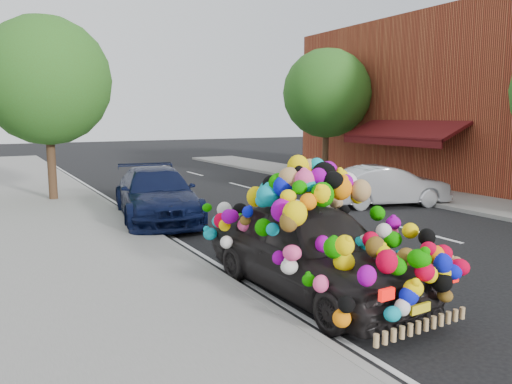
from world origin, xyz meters
TOP-DOWN VIEW (x-y plane):
  - ground at (0.00, 0.00)m, footprint 100.00×100.00m
  - sidewalk at (-4.30, 0.00)m, footprint 4.00×60.00m
  - kerb at (-2.35, 0.00)m, footprint 0.15×60.00m
  - footpath_far at (8.20, 3.00)m, footprint 3.00×40.00m
  - lane_markings at (3.60, 0.00)m, footprint 6.00×50.00m
  - tree_near_sidewalk at (-3.80, 9.50)m, footprint 4.20×4.20m
  - tree_far_b at (8.00, 10.00)m, footprint 4.00×4.00m
  - plush_art_car at (-1.30, -1.91)m, footprint 2.32×4.71m
  - navy_sedan at (-1.65, 5.05)m, footprint 2.82×5.23m
  - silver_hatchback at (5.55, 3.48)m, footprint 4.19×2.43m

SIDE VIEW (x-z plane):
  - ground at x=0.00m, z-range 0.00..0.00m
  - lane_markings at x=3.60m, z-range 0.00..0.01m
  - sidewalk at x=-4.30m, z-range 0.00..0.12m
  - footpath_far at x=8.20m, z-range 0.00..0.12m
  - kerb at x=-2.35m, z-range 0.00..0.13m
  - silver_hatchback at x=5.55m, z-range 0.00..1.30m
  - navy_sedan at x=-1.65m, z-range 0.00..1.44m
  - plush_art_car at x=-1.30m, z-range 0.03..2.18m
  - tree_far_b at x=8.00m, z-range 0.94..6.84m
  - tree_near_sidewalk at x=-3.80m, z-range 0.96..7.09m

